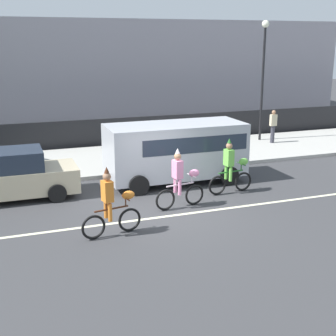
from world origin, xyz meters
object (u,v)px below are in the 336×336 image
at_px(street_lamp_post, 263,63).
at_px(parade_cyclist_orange, 112,206).
at_px(parade_cyclist_pink, 181,182).
at_px(pedestrian_onlooker, 273,126).
at_px(parked_car_beige, 13,176).
at_px(parked_van_silver, 177,148).
at_px(parade_cyclist_lime, 231,169).

bearing_deg(street_lamp_post, parade_cyclist_orange, -137.55).
bearing_deg(parade_cyclist_orange, street_lamp_post, 42.45).
xyz_separation_m(parade_cyclist_pink, pedestrian_onlooker, (7.55, 6.76, 0.17)).
bearing_deg(pedestrian_onlooker, parked_car_beige, -161.82).
distance_m(parked_car_beige, pedestrian_onlooker, 13.07).
distance_m(parade_cyclist_orange, parked_van_silver, 5.26).
xyz_separation_m(parade_cyclist_pink, street_lamp_post, (7.33, 7.61, 3.15)).
bearing_deg(parked_car_beige, pedestrian_onlooker, 18.18).
bearing_deg(parade_cyclist_orange, parade_cyclist_lime, 24.96).
bearing_deg(parked_car_beige, parade_cyclist_orange, -59.94).
relative_size(parked_car_beige, street_lamp_post, 0.70).
bearing_deg(parade_cyclist_orange, pedestrian_onlooker, 39.05).
distance_m(parade_cyclist_lime, pedestrian_onlooker, 8.06).
bearing_deg(street_lamp_post, parade_cyclist_lime, -127.16).
relative_size(parked_car_beige, pedestrian_onlooker, 2.53).
relative_size(parade_cyclist_orange, parade_cyclist_pink, 1.00).
relative_size(parade_cyclist_lime, street_lamp_post, 0.33).
bearing_deg(pedestrian_onlooker, parked_van_silver, -148.01).
relative_size(parked_van_silver, street_lamp_post, 0.85).
bearing_deg(parade_cyclist_pink, pedestrian_onlooker, 41.86).
relative_size(parade_cyclist_lime, parked_van_silver, 0.38).
relative_size(parade_cyclist_lime, pedestrian_onlooker, 1.19).
distance_m(parade_cyclist_orange, parade_cyclist_lime, 5.14).
bearing_deg(parade_cyclist_orange, parked_van_silver, 49.66).
bearing_deg(parade_cyclist_lime, parked_van_silver, 124.81).
xyz_separation_m(parked_van_silver, pedestrian_onlooker, (6.66, 4.16, -0.27)).
bearing_deg(pedestrian_onlooker, parade_cyclist_orange, -140.95).
height_order(parked_van_silver, street_lamp_post, street_lamp_post).
relative_size(parade_cyclist_pink, pedestrian_onlooker, 1.19).
height_order(parade_cyclist_lime, street_lamp_post, street_lamp_post).
relative_size(parade_cyclist_pink, parked_car_beige, 0.47).
relative_size(parade_cyclist_orange, street_lamp_post, 0.33).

